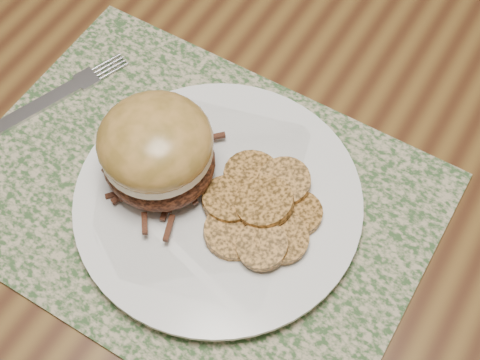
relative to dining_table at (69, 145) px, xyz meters
name	(u,v)px	position (x,y,z in m)	size (l,w,h in m)	color
ground	(142,327)	(0.00, 0.00, -0.67)	(3.50, 3.50, 0.00)	#59311E
dining_table	(69,145)	(0.00, 0.00, 0.00)	(1.50, 0.90, 0.75)	brown
placemat	(194,198)	(0.19, -0.02, 0.08)	(0.45, 0.33, 0.00)	#314E28
dinner_plate	(218,201)	(0.22, -0.01, 0.09)	(0.26, 0.26, 0.02)	white
pork_sandwich	(157,149)	(0.16, -0.02, 0.14)	(0.14, 0.14, 0.08)	black
roasted_potatoes	(262,209)	(0.26, -0.01, 0.11)	(0.13, 0.13, 0.03)	#B97B36
fork	(46,102)	(0.00, 0.00, 0.09)	(0.09, 0.19, 0.00)	#B2B2B9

